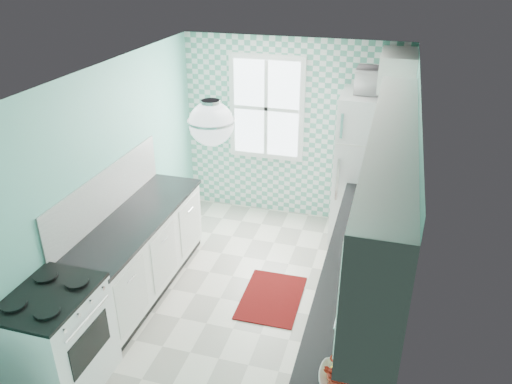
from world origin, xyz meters
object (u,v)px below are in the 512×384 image
(sink, at_px, (368,227))
(microwave, at_px, (380,81))
(stove, at_px, (57,340))
(fruit_bowl, at_px, (342,379))
(fridge, at_px, (370,169))
(ceiling_light, at_px, (211,123))
(potted_plant, at_px, (342,373))

(sink, relative_size, microwave, 0.97)
(stove, distance_m, fruit_bowl, 2.45)
(fridge, bearing_deg, microwave, 54.40)
(fridge, height_order, sink, fridge)
(ceiling_light, relative_size, fridge, 0.18)
(ceiling_light, xyz_separation_m, potted_plant, (1.20, -0.97, -1.24))
(stove, bearing_deg, microwave, 56.34)
(fridge, xyz_separation_m, sink, (0.09, -1.39, -0.04))
(ceiling_light, xyz_separation_m, fruit_bowl, (1.20, -0.92, -1.35))
(sink, distance_m, potted_plant, 2.19)
(ceiling_light, distance_m, potted_plant, 1.98)
(ceiling_light, relative_size, fruit_bowl, 1.16)
(ceiling_light, distance_m, sink, 2.20)
(fruit_bowl, height_order, microwave, microwave)
(stove, distance_m, sink, 3.12)
(ceiling_light, height_order, fridge, ceiling_light)
(microwave, bearing_deg, potted_plant, 92.83)
(sink, xyz_separation_m, fruit_bowl, (-0.00, -2.14, 0.05))
(ceiling_light, xyz_separation_m, stove, (-1.20, -0.72, -1.81))
(fridge, distance_m, microwave, 1.13)
(fridge, xyz_separation_m, microwave, (0.00, 0.00, 1.13))
(sink, xyz_separation_m, microwave, (-0.09, 1.39, 1.17))
(stove, xyz_separation_m, fruit_bowl, (2.40, -0.20, 0.46))
(potted_plant, bearing_deg, stove, 174.09)
(ceiling_light, relative_size, microwave, 0.64)
(fridge, relative_size, fruit_bowl, 6.47)
(sink, bearing_deg, fruit_bowl, -86.38)
(stove, height_order, microwave, microwave)
(ceiling_light, distance_m, fruit_bowl, 2.03)
(fruit_bowl, height_order, potted_plant, potted_plant)
(ceiling_light, height_order, sink, ceiling_light)
(stove, height_order, fruit_bowl, fruit_bowl)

